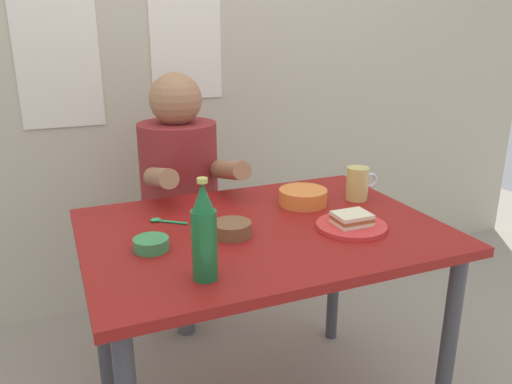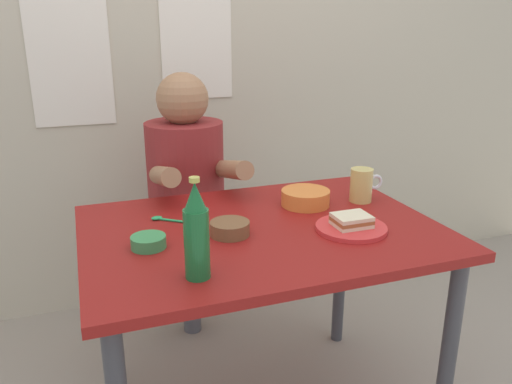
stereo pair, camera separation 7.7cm
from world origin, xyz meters
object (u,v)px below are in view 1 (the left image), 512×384
Objects in this scene: dining_table at (262,254)px; person_seated at (180,173)px; plate_orange at (351,226)px; beer_mug at (358,183)px; sandwich at (352,219)px; beer_bottle at (204,234)px; soup_bowl_orange at (303,196)px; stool at (183,263)px.

dining_table is 1.53× the size of person_seated.
plate_orange is at bearing -24.98° from dining_table.
beer_mug is (0.17, 0.23, 0.05)m from plate_orange.
plate_orange is 2.00× the size of sandwich.
sandwich is 0.54m from beer_bottle.
person_seated is 3.27× the size of plate_orange.
plate_orange is 1.29× the size of soup_bowl_orange.
sandwich reaches higher than stool.
soup_bowl_orange is (0.22, 0.14, 0.12)m from dining_table.
beer_mug is (0.42, 0.11, 0.15)m from dining_table.
soup_bowl_orange is at bearing -56.22° from person_seated.
plate_orange is at bearing -90.00° from sandwich.
beer_bottle is (-0.69, -0.37, 0.06)m from beer_mug.
plate_orange is at bearing -82.00° from soup_bowl_orange.
beer_mug is (0.53, -0.51, 0.03)m from person_seated.
soup_bowl_orange reaches higher than stool.
sandwich is 0.26m from soup_bowl_orange.
stool is at bearing 90.00° from person_seated.
stool is 1.72× the size of beer_bottle.
soup_bowl_orange is (-0.21, 0.03, -0.03)m from beer_mug.
stool is 2.65× the size of soup_bowl_orange.
dining_table is 0.70m from stool.
stool is at bearing 79.74° from beer_bottle.
person_seated is 4.23× the size of soup_bowl_orange.
person_seated is 2.75× the size of beer_bottle.
dining_table is 6.47× the size of soup_bowl_orange.
sandwich reaches higher than dining_table.
beer_bottle is at bearing -151.77° from beer_mug.
beer_mug is at bearing 53.11° from sandwich.
stool is (-0.10, 0.63, -0.30)m from dining_table.
sandwich is 0.29m from beer_mug.
beer_bottle is at bearing -164.74° from plate_orange.
person_seated is at bearing 115.88° from sandwich.
beer_bottle is at bearing -164.74° from sandwich.
person_seated reaches higher than soup_bowl_orange.
beer_bottle is at bearing -135.72° from dining_table.
stool is at bearing 99.43° from dining_table.
beer_mug is (0.53, -0.52, 0.45)m from stool.
dining_table is at bearing -80.57° from stool.
sandwich is (0.36, -0.74, 0.01)m from person_seated.
dining_table is 0.64m from person_seated.
beer_bottle is (-0.52, -0.14, 0.11)m from plate_orange.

